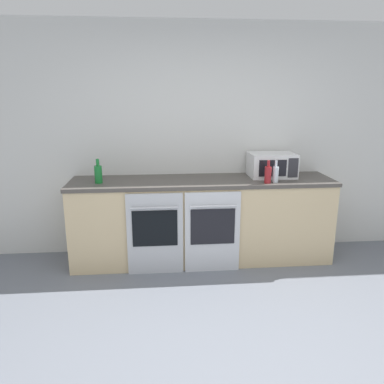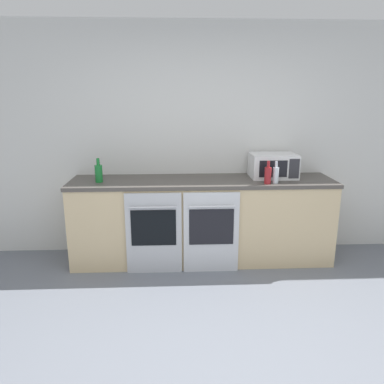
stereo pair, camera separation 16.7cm
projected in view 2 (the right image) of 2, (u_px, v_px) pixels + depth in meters
The scene contains 9 objects.
ground_plane at pixel (223, 384), 2.43m from camera, with size 16.00×16.00×0.00m, color slate.
wall_back at pixel (200, 141), 4.30m from camera, with size 10.00×0.06×2.60m.
counter_back at pixel (202, 220), 4.18m from camera, with size 2.86×0.65×0.93m.
oven_left at pixel (154, 233), 3.84m from camera, with size 0.57×0.06×0.87m.
oven_right at pixel (211, 232), 3.87m from camera, with size 0.57×0.06×0.87m.
microwave at pixel (273, 166), 4.15m from camera, with size 0.50×0.38×0.26m.
bottle_green at pixel (99, 173), 3.92m from camera, with size 0.08×0.08×0.25m.
bottle_red at pixel (268, 175), 3.85m from camera, with size 0.07×0.07×0.24m.
bottle_clear at pixel (276, 175), 3.88m from camera, with size 0.06×0.06×0.23m.
Camera 2 is at (-0.30, -2.02, 1.83)m, focal length 35.00 mm.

